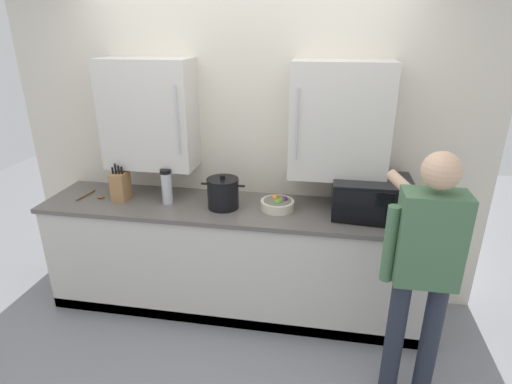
{
  "coord_description": "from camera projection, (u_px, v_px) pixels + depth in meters",
  "views": [
    {
      "loc": [
        0.63,
        -2.12,
        2.18
      ],
      "look_at": [
        0.15,
        0.65,
        1.06
      ],
      "focal_mm": 28.78,
      "sensor_mm": 36.0,
      "label": 1
    }
  ],
  "objects": [
    {
      "name": "ground_plane",
      "position": [
        219.0,
        366.0,
        2.85
      ],
      "size": [
        9.27,
        9.27,
        0.0
      ],
      "primitive_type": "plane",
      "color": "gray"
    },
    {
      "name": "back_wall_tiled",
      "position": [
        245.0,
        126.0,
        3.23
      ],
      "size": [
        3.82,
        0.44,
        2.86
      ],
      "color": "beige",
      "rests_on": "ground_plane"
    },
    {
      "name": "counter_unit",
      "position": [
        239.0,
        258.0,
        3.32
      ],
      "size": [
        3.08,
        0.65,
        0.91
      ],
      "color": "beige",
      "rests_on": "ground_plane"
    },
    {
      "name": "microwave_oven",
      "position": [
        368.0,
        197.0,
        2.98
      ],
      "size": [
        0.56,
        0.45,
        0.27
      ],
      "color": "black",
      "rests_on": "counter_unit"
    },
    {
      "name": "thermos_flask",
      "position": [
        167.0,
        186.0,
        3.17
      ],
      "size": [
        0.08,
        0.08,
        0.28
      ],
      "color": "#B7BABF",
      "rests_on": "counter_unit"
    },
    {
      "name": "fruit_bowl",
      "position": [
        278.0,
        204.0,
        3.09
      ],
      "size": [
        0.25,
        0.25,
        0.1
      ],
      "color": "beige",
      "rests_on": "counter_unit"
    },
    {
      "name": "knife_block",
      "position": [
        121.0,
        186.0,
        3.24
      ],
      "size": [
        0.11,
        0.15,
        0.31
      ],
      "color": "#A37547",
      "rests_on": "counter_unit"
    },
    {
      "name": "stock_pot",
      "position": [
        223.0,
        193.0,
        3.1
      ],
      "size": [
        0.34,
        0.24,
        0.26
      ],
      "color": "black",
      "rests_on": "counter_unit"
    },
    {
      "name": "wooden_spoon",
      "position": [
        93.0,
        196.0,
        3.33
      ],
      "size": [
        0.2,
        0.23,
        0.02
      ],
      "color": "brown",
      "rests_on": "counter_unit"
    },
    {
      "name": "person_figure",
      "position": [
        423.0,
        263.0,
        2.27
      ],
      "size": [
        0.44,
        0.58,
        1.61
      ],
      "color": "#282D3D",
      "rests_on": "ground_plane"
    }
  ]
}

